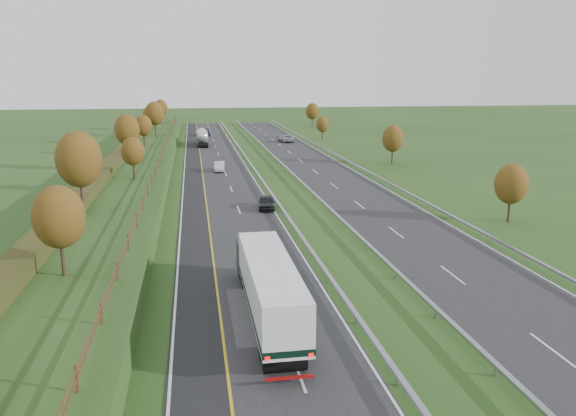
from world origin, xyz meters
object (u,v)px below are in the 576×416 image
box_lorry (268,284)px  car_oncoming (286,138)px  road_tanker (202,137)px  car_small_far (206,132)px  car_dark_near (267,202)px  car_silver_mid (219,166)px

box_lorry → car_oncoming: (16.90, 95.83, -1.48)m
road_tanker → car_small_far: (1.20, 20.46, -1.01)m
car_oncoming → car_dark_near: bearing=71.3°
car_silver_mid → car_oncoming: bearing=70.0°
car_dark_near → car_oncoming: 67.64m
car_silver_mid → car_small_far: 56.63m
box_lorry → car_dark_near: 29.75m
car_small_far → car_oncoming: (17.77, -17.39, -0.01)m
car_dark_near → car_silver_mid: car_silver_mid is taller
car_dark_near → car_small_far: car_small_far is taller
box_lorry → car_small_far: box_lorry is taller
road_tanker → car_silver_mid: road_tanker is taller
box_lorry → road_tanker: (-2.07, 92.76, -0.47)m
box_lorry → road_tanker: size_ratio=1.45×
road_tanker → car_dark_near: 63.57m
car_small_far → car_oncoming: size_ratio=0.96×
car_small_far → car_oncoming: car_small_far is taller
road_tanker → car_oncoming: bearing=9.2°
car_dark_near → car_small_far: (-4.67, 83.75, 0.07)m
car_small_far → car_silver_mid: bearing=-89.3°
box_lorry → road_tanker: box_lorry is taller
box_lorry → car_dark_near: box_lorry is taller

